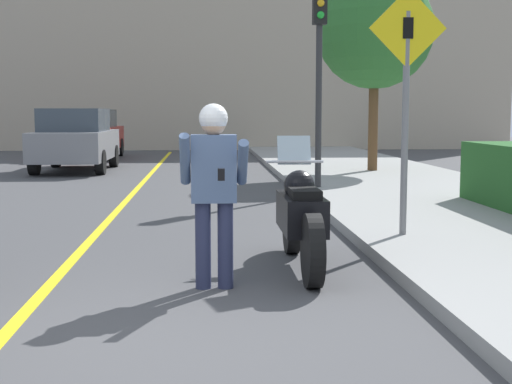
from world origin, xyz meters
name	(u,v)px	position (x,y,z in m)	size (l,w,h in m)	color
ground_plane	(82,348)	(0.00, 0.00, 0.00)	(80.00, 80.00, 0.00)	#424244
road_center_line	(111,218)	(-0.60, 6.00, 0.00)	(0.12, 36.00, 0.01)	yellow
building_backdrop	(186,48)	(0.00, 26.00, 4.27)	(28.00, 1.20, 8.55)	#B2A38E
motorcycle	(301,218)	(1.79, 2.34, 0.52)	(0.62, 2.27, 1.32)	black
person_biker	(214,177)	(0.91, 1.57, 1.00)	(0.59, 0.46, 1.65)	#282D4C
crossing_sign	(406,88)	(3.16, 3.48, 1.85)	(0.91, 0.08, 2.85)	slate
traffic_light	(319,47)	(3.00, 8.89, 2.81)	(0.26, 0.30, 3.85)	#2D2D30
street_tree	(375,31)	(4.98, 12.80, 3.57)	(2.87, 2.87, 4.88)	brown
parked_car_grey	(76,139)	(-2.67, 14.83, 0.86)	(1.88, 4.20, 1.68)	black
parked_car_red	(90,134)	(-3.14, 20.18, 0.86)	(1.88, 4.20, 1.68)	black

